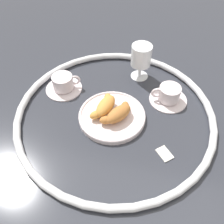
# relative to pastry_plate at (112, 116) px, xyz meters

# --- Properties ---
(ground_plane) EXTENTS (2.20, 2.20, 0.00)m
(ground_plane) POSITION_rel_pastry_plate_xyz_m (0.01, -0.01, -0.01)
(ground_plane) COLOR #2D3038
(table_chrome_rim) EXTENTS (0.68, 0.68, 0.02)m
(table_chrome_rim) POSITION_rel_pastry_plate_xyz_m (0.01, -0.01, 0.00)
(table_chrome_rim) COLOR silver
(table_chrome_rim) RESTS_ON ground_plane
(pastry_plate) EXTENTS (0.23, 0.23, 0.02)m
(pastry_plate) POSITION_rel_pastry_plate_xyz_m (0.00, 0.00, 0.00)
(pastry_plate) COLOR silver
(pastry_plate) RESTS_ON ground_plane
(croissant_large) EXTENTS (0.12, 0.11, 0.04)m
(croissant_large) POSITION_rel_pastry_plate_xyz_m (-0.01, -0.02, 0.03)
(croissant_large) COLOR #AD6B33
(croissant_large) RESTS_ON pastry_plate
(croissant_small) EXTENTS (0.13, 0.08, 0.04)m
(croissant_small) POSITION_rel_pastry_plate_xyz_m (0.01, 0.03, 0.03)
(croissant_small) COLOR #CC893D
(croissant_small) RESTS_ON pastry_plate
(coffee_cup_near) EXTENTS (0.14, 0.14, 0.06)m
(coffee_cup_near) POSITION_rel_pastry_plate_xyz_m (0.13, -0.17, 0.02)
(coffee_cup_near) COLOR silver
(coffee_cup_near) RESTS_ON ground_plane
(coffee_cup_far) EXTENTS (0.14, 0.14, 0.06)m
(coffee_cup_far) POSITION_rel_pastry_plate_xyz_m (0.09, 0.21, 0.02)
(coffee_cup_far) COLOR silver
(coffee_cup_far) RESTS_ON ground_plane
(juice_glass_left) EXTENTS (0.08, 0.08, 0.14)m
(juice_glass_left) POSITION_rel_pastry_plate_xyz_m (0.24, -0.05, 0.08)
(juice_glass_left) COLOR white
(juice_glass_left) RESTS_ON ground_plane
(sugar_packet) EXTENTS (0.06, 0.06, 0.01)m
(sugar_packet) POSITION_rel_pastry_plate_xyz_m (-0.10, -0.19, -0.01)
(sugar_packet) COLOR white
(sugar_packet) RESTS_ON ground_plane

